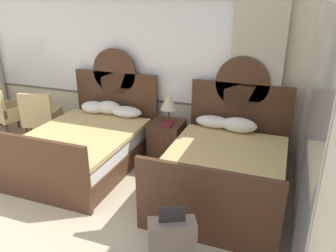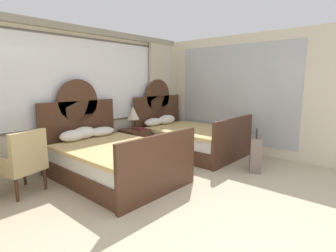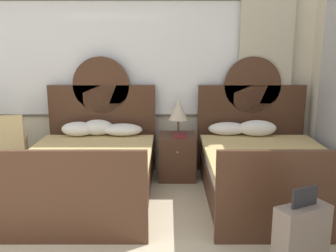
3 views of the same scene
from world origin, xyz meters
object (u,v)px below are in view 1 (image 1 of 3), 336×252
Objects in this scene: table_lamp_on_nightstand at (169,101)px; armchair_by_window_centre at (6,110)px; nightstand_between_beds at (167,140)px; book_on_nightstand at (167,124)px; bed_near_window at (87,144)px; bed_near_mirror at (225,168)px; suitcase_on_floor at (172,249)px; armchair_by_window_left at (41,116)px.

armchair_by_window_centre is (-3.19, -0.25, -0.46)m from table_lamp_on_nightstand.
nightstand_between_beds is 1.28× the size of table_lamp_on_nightstand.
book_on_nightstand is at bearing 1.68° from armchair_by_window_centre.
bed_near_window is 1.00× the size of bed_near_mirror.
nightstand_between_beds is (1.10, 0.65, -0.04)m from bed_near_window.
suitcase_on_floor reaches higher than nightstand_between_beds.
bed_near_mirror reaches higher than armchair_by_window_centre.
table_lamp_on_nightstand reaches higher than armchair_by_window_centre.
armchair_by_window_left reaches higher than book_on_nightstand.
book_on_nightstand is 3.22m from armchair_by_window_centre.
bed_near_mirror is 2.28× the size of armchair_by_window_left.
suitcase_on_floor is at bearing -95.61° from bed_near_mirror.
nightstand_between_beds is 0.65× the size of armchair_by_window_left.
nightstand_between_beds is 2.42× the size of book_on_nightstand.
nightstand_between_beds is at bearing 3.55° from armchair_by_window_centre.
book_on_nightstand is 0.33× the size of suitcase_on_floor.
armchair_by_window_left is 1.22× the size of suitcase_on_floor.
table_lamp_on_nightstand is 0.62× the size of suitcase_on_floor.
table_lamp_on_nightstand is 2.63m from suitcase_on_floor.
table_lamp_on_nightstand is 2.42m from armchair_by_window_left.
table_lamp_on_nightstand is 3.23m from armchair_by_window_centre.
armchair_by_window_left is at bearing -175.21° from nightstand_between_beds.
bed_near_window is at bearing -154.19° from book_on_nightstand.
armchair_by_window_left is at bearing 172.27° from bed_near_mirror.
bed_near_window is at bearing 179.73° from bed_near_mirror.
table_lamp_on_nightstand is at bearing 110.98° from suitcase_on_floor.
armchair_by_window_centre is 1.22× the size of suitcase_on_floor.
book_on_nightstand is at bearing 111.67° from suitcase_on_floor.
suitcase_on_floor reaches higher than book_on_nightstand.
bed_near_mirror is 1.28m from nightstand_between_beds.
suitcase_on_floor is (2.03, -1.68, -0.03)m from bed_near_window.
bed_near_window is at bearing -20.06° from armchair_by_window_left.
bed_near_window reaches higher than table_lamp_on_nightstand.
nightstand_between_beds is at bearing 4.79° from armchair_by_window_left.
armchair_by_window_centre reaches higher than book_on_nightstand.
suitcase_on_floor is (0.89, -2.23, -0.32)m from book_on_nightstand.
suitcase_on_floor is (0.91, -2.38, -0.65)m from table_lamp_on_nightstand.
table_lamp_on_nightstand reaches higher than book_on_nightstand.
armchair_by_window_centre is 4.63m from suitcase_on_floor.
bed_near_mirror reaches higher than armchair_by_window_left.
suitcase_on_floor is at bearing -69.02° from table_lamp_on_nightstand.
armchair_by_window_centre is at bearing 167.54° from bed_near_window.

